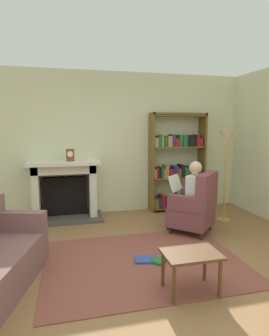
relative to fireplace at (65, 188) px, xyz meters
name	(u,v)px	position (x,y,z in m)	size (l,w,h in m)	color
ground	(151,274)	(0.94, -2.30, -0.57)	(14.00, 14.00, 0.00)	olive
back_wall	(113,143)	(0.94, 0.25, 0.78)	(5.60, 0.10, 2.70)	beige
area_rug	(144,261)	(0.94, -2.00, -0.56)	(2.40, 1.80, 0.01)	brown
fireplace	(65,188)	(0.00, 0.00, 0.00)	(1.31, 0.64, 1.07)	#4C4742
mantel_clock	(70,155)	(0.11, -0.10, 0.61)	(0.14, 0.14, 0.21)	brown
bookshelf	(177,165)	(2.19, 0.04, 0.35)	(1.11, 0.32, 1.94)	brown
armchair_reading	(195,207)	(1.99, -1.23, -0.14)	(0.89, 0.89, 0.97)	#331E14
seated_reader	(189,193)	(1.91, -1.15, 0.05)	(0.58, 0.58, 1.14)	silver
side_table	(191,259)	(1.22, -2.73, -0.21)	(0.56, 0.39, 0.42)	brown
scattered_books	(151,260)	(1.03, -2.02, -0.54)	(0.42, 0.31, 0.04)	#334CA5
floor_lamp	(227,145)	(2.74, -0.84, 0.80)	(0.32, 0.32, 1.61)	#B7933F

